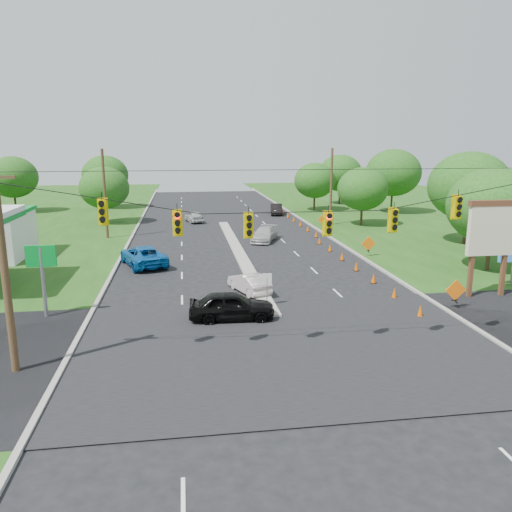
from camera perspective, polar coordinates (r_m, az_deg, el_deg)
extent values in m
plane|color=black|center=(24.29, 3.65, -10.27)|extent=(160.00, 160.00, 0.00)
cube|color=black|center=(24.29, 3.65, -10.27)|extent=(160.00, 14.00, 0.02)
cube|color=gray|center=(52.99, -14.02, 2.03)|extent=(0.25, 110.00, 0.16)
cube|color=gray|center=(54.77, 7.52, 2.64)|extent=(0.25, 110.00, 0.16)
cube|color=gray|center=(44.15, -1.98, 0.32)|extent=(1.00, 34.00, 0.18)
cylinder|color=gray|center=(29.53, 1.27, -4.17)|extent=(0.06, 0.06, 1.80)
cube|color=white|center=(29.31, 1.28, -2.67)|extent=(0.55, 0.04, 0.70)
cylinder|color=#422D1C|center=(22.64, -26.81, -1.37)|extent=(0.32, 0.32, 9.00)
cylinder|color=black|center=(21.53, 4.47, 6.08)|extent=(24.00, 0.04, 0.04)
cube|color=#E9C800|center=(21.28, -17.13, 4.80)|extent=(0.34, 0.24, 1.00)
cube|color=#E9C800|center=(21.11, -8.96, 3.71)|extent=(0.34, 0.24, 1.00)
cube|color=#E9C800|center=(21.31, -0.84, 3.47)|extent=(0.34, 0.24, 1.00)
cube|color=#E9C800|center=(22.04, 8.24, 3.65)|extent=(0.34, 0.24, 1.00)
cube|color=#E9C800|center=(23.06, 15.43, 3.94)|extent=(0.34, 0.24, 1.00)
cube|color=#E9C800|center=(24.35, 22.01, 5.17)|extent=(0.34, 0.24, 1.00)
cylinder|color=#422D1C|center=(52.67, -16.89, 6.75)|extent=(0.28, 0.28, 9.00)
cylinder|color=#422D1C|center=(59.62, 8.58, 7.79)|extent=(0.28, 0.28, 9.00)
cylinder|color=gray|center=(29.87, -23.13, -2.82)|extent=(0.20, 0.20, 4.00)
cube|color=#008327|center=(29.53, -23.38, -0.01)|extent=(1.60, 0.15, 1.20)
cylinder|color=white|center=(39.17, -27.19, 0.89)|extent=(0.36, 0.36, 4.80)
cube|color=#59331E|center=(33.77, 23.41, -0.79)|extent=(0.25, 0.25, 4.40)
cube|color=#59331E|center=(34.97, 26.48, -0.65)|extent=(0.25, 0.25, 4.40)
cube|color=beige|center=(33.97, 25.30, 2.73)|extent=(3.00, 0.35, 3.20)
cube|color=#59331E|center=(33.76, 25.57, 5.49)|extent=(3.20, 0.40, 0.35)
cylinder|color=gray|center=(37.97, 27.25, -1.31)|extent=(0.12, 0.12, 2.40)
cone|color=#E35200|center=(29.46, 18.26, -5.99)|extent=(0.32, 0.32, 0.70)
cone|color=#E35200|center=(32.47, 15.53, -4.08)|extent=(0.32, 0.32, 0.70)
cone|color=#E35200|center=(35.57, 13.28, -2.50)|extent=(0.32, 0.32, 0.70)
cone|color=#E35200|center=(38.73, 11.40, -1.16)|extent=(0.32, 0.32, 0.70)
cone|color=#E35200|center=(41.95, 9.81, -0.03)|extent=(0.32, 0.32, 0.70)
cone|color=#E35200|center=(45.21, 8.45, 0.93)|extent=(0.32, 0.32, 0.70)
cone|color=#E35200|center=(48.51, 7.27, 1.77)|extent=(0.32, 0.32, 0.70)
cone|color=#E35200|center=(51.98, 6.88, 2.51)|extent=(0.32, 0.32, 0.70)
cone|color=#E35200|center=(55.32, 5.94, 3.15)|extent=(0.32, 0.32, 0.70)
cone|color=#E35200|center=(58.67, 5.10, 3.72)|extent=(0.32, 0.32, 0.70)
cone|color=#E35200|center=(62.04, 4.35, 4.22)|extent=(0.32, 0.32, 0.70)
cone|color=#E35200|center=(65.42, 3.68, 4.67)|extent=(0.32, 0.32, 0.70)
cone|color=#E35200|center=(68.82, 3.08, 5.08)|extent=(0.32, 0.32, 0.70)
cube|color=black|center=(31.46, 21.77, -4.70)|extent=(0.06, 0.58, 0.26)
cube|color=black|center=(31.46, 21.77, -4.70)|extent=(0.06, 0.58, 0.26)
cube|color=orange|center=(31.30, 21.86, -3.65)|extent=(1.27, 0.05, 1.27)
cube|color=black|center=(43.70, 12.69, 0.62)|extent=(0.06, 0.58, 0.26)
cube|color=black|center=(43.70, 12.69, 0.62)|extent=(0.06, 0.58, 0.26)
cube|color=orange|center=(43.58, 12.72, 1.39)|extent=(1.27, 0.05, 1.27)
cube|color=black|center=(56.76, 7.67, 3.55)|extent=(0.06, 0.58, 0.26)
cube|color=black|center=(56.76, 7.67, 3.55)|extent=(0.06, 0.58, 0.26)
cube|color=orange|center=(56.67, 7.69, 4.15)|extent=(1.27, 0.05, 1.27)
cylinder|color=black|center=(77.85, -25.80, 5.53)|extent=(0.28, 0.28, 2.88)
ellipsoid|color=#194C14|center=(77.56, -26.05, 8.11)|extent=(6.72, 6.72, 5.76)
cylinder|color=black|center=(63.08, -16.76, 4.69)|extent=(0.28, 0.28, 2.52)
ellipsoid|color=#194C14|center=(62.76, -16.94, 7.48)|extent=(5.88, 5.88, 5.04)
cylinder|color=black|center=(78.09, -16.69, 6.28)|extent=(0.28, 0.28, 2.88)
ellipsoid|color=#194C14|center=(77.81, -16.85, 8.85)|extent=(6.72, 6.72, 5.76)
cylinder|color=black|center=(41.57, 25.03, 0.36)|extent=(0.28, 0.28, 2.88)
ellipsoid|color=#194C14|center=(41.04, 25.49, 5.17)|extent=(6.72, 6.72, 5.76)
cylinder|color=black|center=(51.97, 22.79, 3.03)|extent=(0.28, 0.28, 3.24)
ellipsoid|color=#194C14|center=(51.52, 23.16, 7.37)|extent=(7.56, 7.56, 6.48)
cylinder|color=black|center=(60.15, 11.95, 4.59)|extent=(0.28, 0.28, 2.52)
ellipsoid|color=#194C14|center=(59.81, 12.09, 7.51)|extent=(5.88, 5.88, 5.04)
cylinder|color=black|center=(72.28, 15.23, 6.03)|extent=(0.28, 0.28, 3.24)
ellipsoid|color=#194C14|center=(71.96, 15.41, 9.16)|extent=(7.56, 7.56, 6.48)
cylinder|color=black|center=(81.14, 9.52, 6.86)|extent=(0.28, 0.28, 2.88)
ellipsoid|color=#194C14|center=(80.87, 9.62, 9.34)|extent=(6.72, 6.72, 5.76)
cylinder|color=black|center=(72.79, 6.67, 6.15)|extent=(0.28, 0.28, 2.52)
ellipsoid|color=#194C14|center=(72.51, 6.74, 8.57)|extent=(5.88, 5.88, 5.04)
imported|color=black|center=(27.48, -2.78, -5.70)|extent=(4.76, 2.09, 1.60)
imported|color=beige|center=(32.43, -0.80, -3.09)|extent=(2.59, 4.10, 1.28)
imported|color=#0E5AA5|center=(40.50, -12.75, 0.05)|extent=(4.44, 6.42, 1.63)
imported|color=#AEAEAE|center=(49.46, 0.97, 2.50)|extent=(3.66, 5.22, 1.40)
imported|color=#B3B3B3|center=(62.17, -7.11, 4.50)|extent=(2.59, 4.35, 1.39)
imported|color=black|center=(68.54, 2.33, 5.37)|extent=(2.16, 4.60, 1.46)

